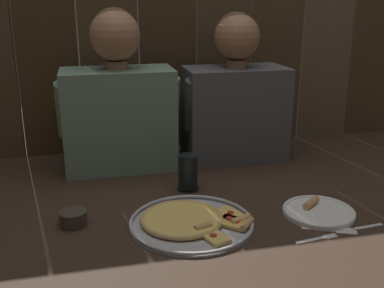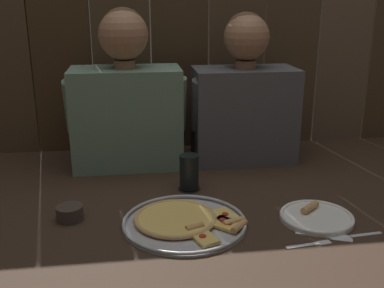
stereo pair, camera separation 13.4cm
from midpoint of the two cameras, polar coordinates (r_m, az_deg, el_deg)
The scene contains 11 objects.
ground_plane at distance 1.48m, azimuth 3.98°, elevation -7.82°, with size 3.20×3.20×0.00m, color #332319.
pizza_tray at distance 1.37m, azimuth 1.75°, elevation -9.55°, with size 0.37×0.37×0.03m.
dinner_plate at distance 1.46m, azimuth 17.74°, elevation -8.63°, with size 0.22×0.22×0.03m.
drinking_glass at distance 1.59m, azimuth 2.06°, elevation -3.60°, with size 0.08×0.08×0.13m.
dipping_bowl at distance 1.42m, azimuth -12.32°, elevation -8.31°, with size 0.08×0.08×0.04m.
table_fork at distance 1.33m, azimuth 17.42°, elevation -11.81°, with size 0.13×0.03×0.01m.
table_knife at distance 1.38m, azimuth 18.84°, elevation -10.83°, with size 0.15×0.08×0.01m.
table_spoon at distance 1.40m, azimuth 21.79°, elevation -10.55°, with size 0.14×0.03×0.01m.
diner_left at distance 1.77m, azimuth -6.03°, elevation 5.59°, with size 0.45×0.22×0.60m.
diner_right at distance 1.85m, azimuth 8.60°, elevation 5.65°, with size 0.44×0.22×0.59m.
wooden_backdrop_wall at distance 1.98m, azimuth 0.44°, elevation 16.32°, with size 2.19×0.03×1.18m.
Camera 2 is at (-0.21, -1.32, 0.64)m, focal length 43.04 mm.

